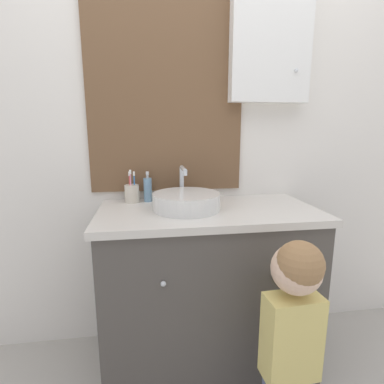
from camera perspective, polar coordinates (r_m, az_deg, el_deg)
name	(u,v)px	position (r m, az deg, el deg)	size (l,w,h in m)	color
wall_back	(200,126)	(1.77, 1.57, 12.43)	(3.20, 0.18, 2.50)	silver
vanity_counter	(207,287)	(1.69, 2.96, -17.66)	(1.10, 0.57, 0.88)	#4C4742
sink_basin	(186,201)	(1.50, -1.07, -1.63)	(0.34, 0.39, 0.20)	silver
toothbrush_holder	(132,193)	(1.67, -11.37, -0.19)	(0.08, 0.08, 0.18)	beige
soap_dispenser	(148,189)	(1.68, -8.42, 0.51)	(0.04, 0.04, 0.17)	#6B93B2
child_figure	(293,323)	(1.29, 18.63, -22.57)	(0.22, 0.45, 0.89)	slate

